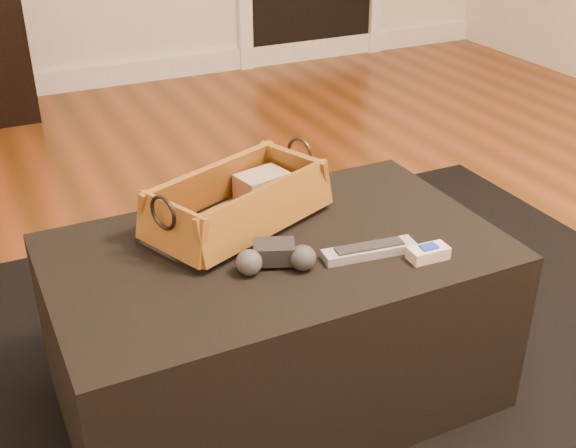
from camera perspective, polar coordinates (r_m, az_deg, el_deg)
name	(u,v)px	position (r m, az deg, el deg)	size (l,w,h in m)	color
floor	(352,373)	(1.94, 5.07, -11.67)	(5.00, 5.50, 0.01)	brown
baseboard	(105,76)	(4.23, -14.28, 11.27)	(5.00, 0.04, 0.12)	white
area_rug	(286,406)	(1.82, -0.16, -14.16)	(2.60, 2.00, 0.01)	black
ottoman	(277,323)	(1.72, -0.90, -7.81)	(1.00, 0.60, 0.42)	black
tv_remote	(237,219)	(1.66, -4.06, 0.37)	(0.23, 0.05, 0.02)	black
cloth_bundle	(262,186)	(1.77, -2.06, 3.02)	(0.12, 0.08, 0.07)	tan
wicker_basket	(238,205)	(1.67, -3.95, 1.54)	(0.49, 0.37, 0.15)	#A95926
game_controller	(275,257)	(1.51, -1.01, -2.62)	(0.18, 0.13, 0.06)	black
silver_remote	(369,250)	(1.57, 6.43, -2.08)	(0.21, 0.07, 0.02)	#ACAFB4
cream_gadget	(428,253)	(1.58, 11.02, -2.25)	(0.09, 0.05, 0.03)	beige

